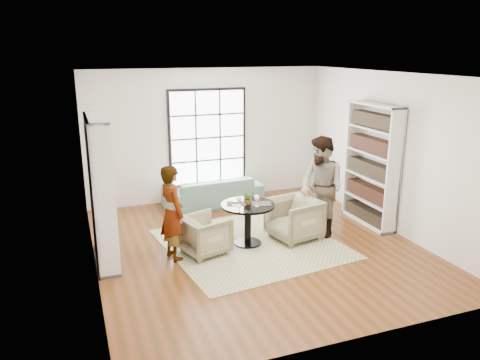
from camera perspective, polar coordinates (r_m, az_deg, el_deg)
name	(u,v)px	position (r m, az deg, el deg)	size (l,w,h in m)	color
ground	(256,246)	(8.46, 1.97, -8.01)	(6.00, 6.00, 0.00)	brown
room_shell	(246,171)	(8.53, 0.68, 1.14)	(6.00, 6.01, 6.00)	silver
rug	(251,244)	(8.53, 1.30, -7.75)	(2.90, 2.90, 0.01)	tan
pedestal_table	(248,215)	(8.32, 0.95, -4.33)	(0.95, 0.95, 0.76)	black
sofa	(213,191)	(10.51, -3.30, -1.39)	(2.17, 0.85, 0.63)	gray
armchair_left	(205,235)	(8.07, -4.29, -6.68)	(0.72, 0.74, 0.67)	tan
armchair_right	(294,219)	(8.69, 6.59, -4.73)	(0.82, 0.85, 0.77)	tan
person_left	(172,213)	(7.78, -8.26, -3.97)	(0.59, 0.39, 1.61)	gray
person_right	(322,187)	(8.77, 9.92, -0.85)	(0.91, 0.71, 1.88)	gray
placemat_left	(236,204)	(8.26, -0.44, -2.90)	(0.34, 0.26, 0.01)	#272422
placemat_right	(262,204)	(8.27, 2.64, -2.89)	(0.34, 0.26, 0.01)	#272422
cutlery_left	(236,203)	(8.26, -0.44, -2.85)	(0.14, 0.22, 0.01)	silver
cutlery_right	(262,203)	(8.27, 2.64, -2.84)	(0.14, 0.22, 0.01)	silver
wine_glass_left	(239,199)	(8.06, -0.10, -2.35)	(0.09, 0.09, 0.20)	silver
wine_glass_right	(257,198)	(8.09, 2.06, -2.22)	(0.10, 0.10, 0.21)	silver
flower_centerpiece	(248,198)	(8.24, 0.97, -2.15)	(0.21, 0.18, 0.23)	gray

